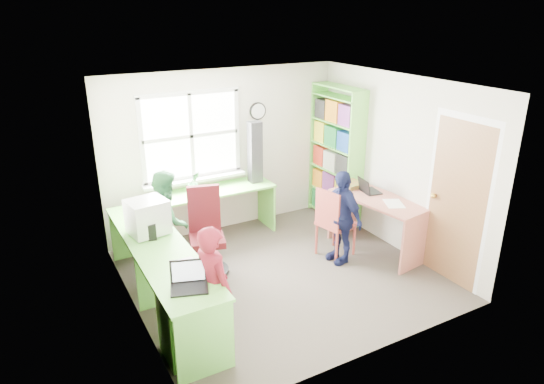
{
  "coord_description": "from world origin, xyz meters",
  "views": [
    {
      "loc": [
        -2.71,
        -4.64,
        3.2
      ],
      "look_at": [
        0.0,
        0.25,
        1.05
      ],
      "focal_mm": 32.0,
      "sensor_mm": 36.0,
      "label": 1
    }
  ],
  "objects_px": {
    "laptop_right": "(368,189)",
    "potted_plant": "(194,183)",
    "person_green": "(168,220)",
    "person_navy": "(341,217)",
    "cd_tower": "(255,152)",
    "wooden_chair": "(333,220)",
    "bookshelf": "(336,158)",
    "crt_monitor": "(148,217)",
    "laptop_left": "(189,281)",
    "swivel_chair": "(206,236)",
    "person_red": "(213,288)",
    "l_desk": "(189,281)",
    "right_desk": "(378,213)"
  },
  "relations": [
    {
      "from": "l_desk",
      "to": "bookshelf",
      "type": "bearing_deg",
      "value": 26.43
    },
    {
      "from": "swivel_chair",
      "to": "laptop_right",
      "type": "xyz_separation_m",
      "value": [
        2.27,
        -0.37,
        0.34
      ]
    },
    {
      "from": "l_desk",
      "to": "crt_monitor",
      "type": "distance_m",
      "value": 0.91
    },
    {
      "from": "bookshelf",
      "to": "laptop_right",
      "type": "distance_m",
      "value": 0.99
    },
    {
      "from": "wooden_chair",
      "to": "crt_monitor",
      "type": "relative_size",
      "value": 2.08
    },
    {
      "from": "wooden_chair",
      "to": "person_navy",
      "type": "xyz_separation_m",
      "value": [
        0.02,
        -0.14,
        0.1
      ]
    },
    {
      "from": "person_red",
      "to": "right_desk",
      "type": "bearing_deg",
      "value": -89.56
    },
    {
      "from": "bookshelf",
      "to": "potted_plant",
      "type": "height_order",
      "value": "bookshelf"
    },
    {
      "from": "crt_monitor",
      "to": "laptop_left",
      "type": "height_order",
      "value": "crt_monitor"
    },
    {
      "from": "swivel_chair",
      "to": "crt_monitor",
      "type": "bearing_deg",
      "value": -154.31
    },
    {
      "from": "person_green",
      "to": "person_navy",
      "type": "xyz_separation_m",
      "value": [
        2.03,
        -0.92,
        -0.03
      ]
    },
    {
      "from": "bookshelf",
      "to": "cd_tower",
      "type": "height_order",
      "value": "bookshelf"
    },
    {
      "from": "person_green",
      "to": "wooden_chair",
      "type": "bearing_deg",
      "value": -96.01
    },
    {
      "from": "laptop_left",
      "to": "potted_plant",
      "type": "height_order",
      "value": "potted_plant"
    },
    {
      "from": "bookshelf",
      "to": "person_green",
      "type": "relative_size",
      "value": 1.59
    },
    {
      "from": "laptop_right",
      "to": "person_navy",
      "type": "height_order",
      "value": "person_navy"
    },
    {
      "from": "bookshelf",
      "to": "swivel_chair",
      "type": "relative_size",
      "value": 1.89
    },
    {
      "from": "crt_monitor",
      "to": "person_navy",
      "type": "height_order",
      "value": "person_navy"
    },
    {
      "from": "laptop_left",
      "to": "person_navy",
      "type": "distance_m",
      "value": 2.51
    },
    {
      "from": "swivel_chair",
      "to": "potted_plant",
      "type": "xyz_separation_m",
      "value": [
        0.17,
        0.82,
        0.43
      ]
    },
    {
      "from": "laptop_left",
      "to": "person_green",
      "type": "bearing_deg",
      "value": 97.57
    },
    {
      "from": "laptop_left",
      "to": "cd_tower",
      "type": "bearing_deg",
      "value": 69.35
    },
    {
      "from": "cd_tower",
      "to": "person_red",
      "type": "distance_m",
      "value": 2.85
    },
    {
      "from": "person_red",
      "to": "l_desk",
      "type": "bearing_deg",
      "value": -9.89
    },
    {
      "from": "bookshelf",
      "to": "person_green",
      "type": "xyz_separation_m",
      "value": [
        -2.8,
        -0.28,
        -0.34
      ]
    },
    {
      "from": "crt_monitor",
      "to": "person_red",
      "type": "relative_size",
      "value": 0.36
    },
    {
      "from": "swivel_chair",
      "to": "wooden_chair",
      "type": "distance_m",
      "value": 1.68
    },
    {
      "from": "crt_monitor",
      "to": "laptop_right",
      "type": "distance_m",
      "value": 3.03
    },
    {
      "from": "crt_monitor",
      "to": "potted_plant",
      "type": "relative_size",
      "value": 1.46
    },
    {
      "from": "laptop_left",
      "to": "swivel_chair",
      "type": "bearing_deg",
      "value": 81.66
    },
    {
      "from": "potted_plant",
      "to": "person_green",
      "type": "distance_m",
      "value": 0.79
    },
    {
      "from": "person_green",
      "to": "person_navy",
      "type": "distance_m",
      "value": 2.23
    },
    {
      "from": "person_red",
      "to": "cd_tower",
      "type": "bearing_deg",
      "value": -51.34
    },
    {
      "from": "laptop_right",
      "to": "cd_tower",
      "type": "xyz_separation_m",
      "value": [
        -1.14,
        1.22,
        0.38
      ]
    },
    {
      "from": "swivel_chair",
      "to": "person_navy",
      "type": "relative_size",
      "value": 0.88
    },
    {
      "from": "l_desk",
      "to": "potted_plant",
      "type": "bearing_deg",
      "value": 67.25
    },
    {
      "from": "wooden_chair",
      "to": "bookshelf",
      "type": "bearing_deg",
      "value": 40.26
    },
    {
      "from": "crt_monitor",
      "to": "person_green",
      "type": "relative_size",
      "value": 0.36
    },
    {
      "from": "laptop_right",
      "to": "potted_plant",
      "type": "xyz_separation_m",
      "value": [
        -2.11,
        1.19,
        0.09
      ]
    },
    {
      "from": "cd_tower",
      "to": "person_red",
      "type": "xyz_separation_m",
      "value": [
        -1.62,
        -2.28,
        -0.55
      ]
    },
    {
      "from": "laptop_left",
      "to": "person_red",
      "type": "xyz_separation_m",
      "value": [
        0.24,
        0.01,
        -0.15
      ]
    },
    {
      "from": "swivel_chair",
      "to": "laptop_right",
      "type": "distance_m",
      "value": 2.33
    },
    {
      "from": "bookshelf",
      "to": "person_green",
      "type": "distance_m",
      "value": 2.84
    },
    {
      "from": "person_green",
      "to": "person_navy",
      "type": "relative_size",
      "value": 1.04
    },
    {
      "from": "cd_tower",
      "to": "person_green",
      "type": "distance_m",
      "value": 1.7
    },
    {
      "from": "crt_monitor",
      "to": "cd_tower",
      "type": "distance_m",
      "value": 2.14
    },
    {
      "from": "potted_plant",
      "to": "person_red",
      "type": "xyz_separation_m",
      "value": [
        -0.65,
        -2.25,
        -0.26
      ]
    },
    {
      "from": "crt_monitor",
      "to": "bookshelf",
      "type": "bearing_deg",
      "value": 4.45
    },
    {
      "from": "laptop_left",
      "to": "cd_tower",
      "type": "height_order",
      "value": "cd_tower"
    },
    {
      "from": "crt_monitor",
      "to": "person_navy",
      "type": "xyz_separation_m",
      "value": [
        2.38,
        -0.47,
        -0.33
      ]
    }
  ]
}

